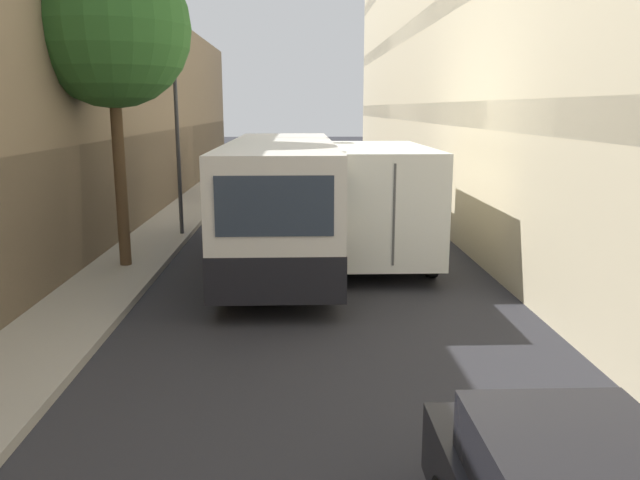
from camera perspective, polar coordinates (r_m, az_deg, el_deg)
ground_plane at (r=15.41m, az=-0.71°, el=-2.94°), size 150.00×150.00×0.00m
sidewalk_left at (r=15.98m, az=-17.59°, el=-2.68°), size 1.85×60.00×0.15m
building_left_shopfront at (r=16.19m, az=-25.39°, el=9.29°), size 2.40×60.00×7.77m
bus at (r=16.13m, az=-3.51°, el=3.74°), size 2.62×10.08×3.15m
box_truck at (r=16.95m, az=4.97°, el=3.95°), size 2.47×7.58×3.01m
panel_van at (r=28.16m, az=-5.69°, el=5.95°), size 1.82×4.37×1.86m
street_lamp at (r=19.54m, az=-13.23°, el=16.14°), size 0.36×0.80×7.88m
street_tree_left at (r=15.91m, az=-18.62°, el=17.91°), size 3.70×3.70×7.50m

